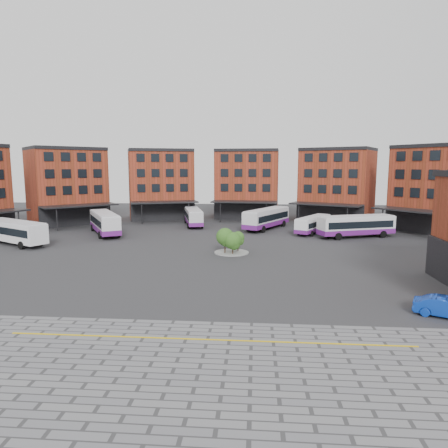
# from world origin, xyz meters

# --- Properties ---
(ground) EXTENTS (160.00, 160.00, 0.00)m
(ground) POSITION_xyz_m (0.00, 0.00, 0.00)
(ground) COLOR #28282B
(ground) RESTS_ON ground
(paving_zone) EXTENTS (50.00, 22.00, 0.02)m
(paving_zone) POSITION_xyz_m (2.00, -22.00, 0.01)
(paving_zone) COLOR slate
(paving_zone) RESTS_ON ground
(yellow_line) EXTENTS (26.00, 0.15, 0.02)m
(yellow_line) POSITION_xyz_m (2.00, -14.00, 0.03)
(yellow_line) COLOR gold
(yellow_line) RESTS_ON paving_zone
(main_building) EXTENTS (94.14, 42.48, 14.60)m
(main_building) POSITION_xyz_m (-4.77, 38.25, 7.23)
(main_building) COLOR maroon
(main_building) RESTS_ON ground
(tree_island) EXTENTS (4.40, 4.40, 3.31)m
(tree_island) POSITION_xyz_m (1.93, 11.44, 1.75)
(tree_island) COLOR gray
(tree_island) RESTS_ON ground
(bus_a) EXTENTS (11.80, 8.24, 3.39)m
(bus_a) POSITION_xyz_m (-28.82, 15.09, 2.01)
(bus_a) COLOR white
(bus_a) RESTS_ON ground
(bus_b) EXTENTS (8.89, 12.37, 3.56)m
(bus_b) POSITION_xyz_m (-19.52, 24.78, 1.93)
(bus_b) COLOR silver
(bus_b) RESTS_ON ground
(bus_c) EXTENTS (5.20, 11.43, 3.14)m
(bus_c) POSITION_xyz_m (-6.55, 35.49, 1.70)
(bus_c) COLOR silver
(bus_c) RESTS_ON ground
(bus_d) EXTENTS (8.60, 12.51, 3.57)m
(bus_d) POSITION_xyz_m (7.03, 32.42, 1.93)
(bus_d) COLOR silver
(bus_d) RESTS_ON ground
(bus_e) EXTENTS (7.03, 9.71, 2.80)m
(bus_e) POSITION_xyz_m (14.60, 28.44, 1.51)
(bus_e) COLOR white
(bus_e) RESTS_ON ground
(bus_f) EXTENTS (12.47, 6.70, 3.45)m
(bus_f) POSITION_xyz_m (20.70, 24.80, 1.87)
(bus_f) COLOR silver
(bus_f) RESTS_ON ground
(blue_car) EXTENTS (4.72, 3.32, 1.48)m
(blue_car) POSITION_xyz_m (18.98, -8.79, 0.74)
(blue_car) COLOR #0C33A5
(blue_car) RESTS_ON ground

